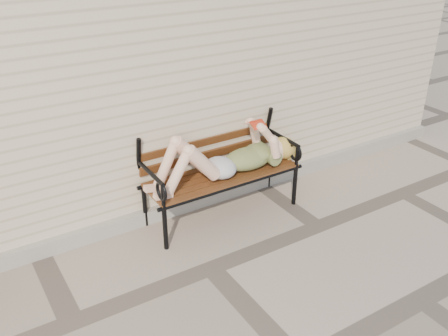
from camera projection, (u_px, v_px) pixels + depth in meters
ground at (211, 268)px, 4.44m from camera, size 80.00×80.00×0.00m
house_wall at (84, 34)px, 6.01m from camera, size 8.00×4.00×3.00m
foundation_strip at (164, 211)px, 5.14m from camera, size 8.00×0.10×0.15m
garden_bench at (217, 156)px, 5.02m from camera, size 1.73×0.69×1.12m
reading_woman at (225, 158)px, 4.91m from camera, size 1.63×0.37×0.51m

